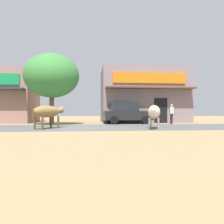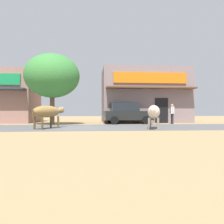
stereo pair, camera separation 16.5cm
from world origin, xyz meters
name	(u,v)px [view 2 (the right image)]	position (x,y,z in m)	size (l,w,h in m)	color
ground	(77,127)	(0.00, 0.00, 0.00)	(80.00, 80.00, 0.00)	#A28357
asphalt_road	(77,127)	(0.00, 0.00, 0.00)	(72.00, 5.71, 0.00)	#565759
storefront_left_cafe	(0,97)	(-7.17, 7.12, 2.26)	(6.10, 5.51, 4.50)	#996F66
storefront_right_club	(144,96)	(5.78, 7.12, 2.43)	(7.73, 5.51, 4.85)	gray
roadside_tree	(52,76)	(-1.96, 3.10, 3.54)	(3.97, 3.97, 5.14)	brown
parked_hatchback_car	(127,113)	(3.66, 4.03, 0.84)	(3.85, 2.17, 1.64)	black
cow_near_brown	(48,112)	(-1.53, -0.88, 0.93)	(1.67, 2.56, 1.27)	olive
cow_far_dark	(154,112)	(4.30, -1.50, 0.91)	(1.24, 2.54, 1.29)	beige
pedestrian_by_shop	(172,112)	(7.16, 3.45, 0.91)	(0.32, 0.61, 1.56)	#262633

